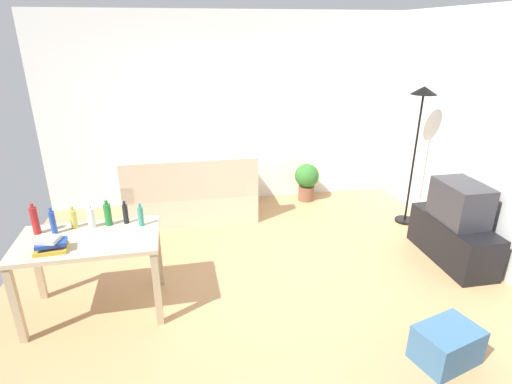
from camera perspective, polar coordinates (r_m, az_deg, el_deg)
The scene contains 18 objects.
ground_plane at distance 4.46m, azimuth -0.12°, elevation -11.58°, with size 5.20×4.40×0.02m, color tan.
wall_rear at distance 6.00m, azimuth -3.92°, elevation 11.25°, with size 5.20×0.10×2.70m, color white.
wall_right at distance 5.02m, azimuth 30.69°, elevation 6.18°, with size 0.10×4.40×2.70m, color silver.
couch at distance 5.67m, azimuth -9.03°, elevation -0.62°, with size 1.74×0.84×0.92m.
tv_stand at distance 5.12m, azimuth 25.83°, elevation -6.06°, with size 0.44×1.10×0.48m.
tv at distance 4.94m, azimuth 26.72°, elevation -1.31°, with size 0.41×0.60×0.44m.
torchiere_lamp at distance 5.53m, azimuth 21.97°, elevation 9.50°, with size 0.32×0.32×1.81m.
desk at distance 3.90m, azimuth -22.27°, elevation -7.36°, with size 1.22×0.73×0.76m.
potted_plant at distance 6.22m, azimuth 7.12°, elevation 1.75°, with size 0.36×0.36×0.57m.
storage_box at distance 3.71m, azimuth 25.14°, elevation -18.78°, with size 0.48×0.34×0.30m, color #386084.
bottle_red at distance 4.06m, azimuth -28.56°, elevation -3.51°, with size 0.07×0.07×0.29m.
bottle_blue at distance 4.00m, azimuth -26.57°, elevation -3.82°, with size 0.05×0.05×0.25m.
bottle_squat at distance 4.05m, azimuth -24.19°, elevation -3.41°, with size 0.06×0.06×0.21m.
bottle_clear at distance 3.99m, azimuth -22.08°, elevation -3.32°, with size 0.07×0.07×0.23m.
bottle_green at distance 3.98m, azimuth -20.05°, elevation -2.94°, with size 0.07×0.07×0.25m.
bottle_dark at distance 3.96m, azimuth -17.81°, elevation -2.91°, with size 0.05×0.05×0.22m.
bottle_tall at distance 3.88m, azimuth -15.85°, elevation -3.24°, with size 0.05×0.05×0.22m.
book_stack at distance 3.73m, azimuth -26.82°, elevation -6.65°, with size 0.27×0.19×0.12m.
Camera 1 is at (-0.66, -3.67, 2.44)m, focal length 28.55 mm.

